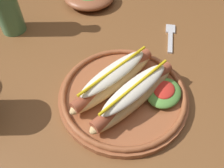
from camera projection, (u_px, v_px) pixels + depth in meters
The scene contains 4 objects.
dining_table at pixel (103, 101), 0.65m from camera, with size 1.25×0.91×0.74m.
hot_dog_plate at pixel (125, 91), 0.52m from camera, with size 0.29×0.29×0.08m.
fork at pixel (170, 36), 0.67m from camera, with size 0.12×0.07×0.00m.
glass_bottle at pixel (4, 2), 0.62m from camera, with size 0.07×0.07×0.23m.
Camera 1 is at (-0.30, -0.23, 1.18)m, focal length 38.12 mm.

